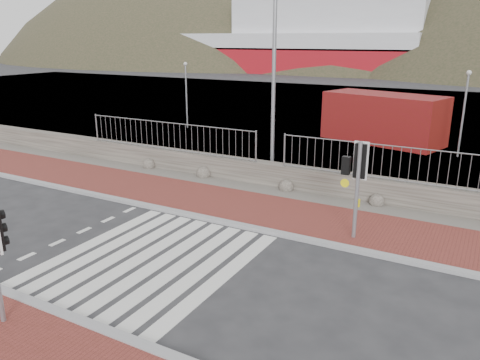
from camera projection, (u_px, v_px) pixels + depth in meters
The scene contains 15 objects.
ground at pixel (152, 259), 12.25m from camera, with size 220.00×220.00×0.00m, color #28282B.
sidewalk_far at pixel (236, 206), 16.01m from camera, with size 40.00×3.00×0.08m, color maroon.
kerb_near at pixel (60, 314), 9.72m from camera, with size 40.00×0.25×0.12m, color gray.
kerb_far at pixel (213, 220), 14.75m from camera, with size 40.00×0.25×0.12m, color gray.
zebra_crossing at pixel (152, 259), 12.25m from camera, with size 4.62×5.60×0.01m.
gravel_strip at pixel (262, 190), 17.69m from camera, with size 40.00×1.50×0.06m, color #59544C.
stone_wall at pixel (271, 174), 18.23m from camera, with size 40.00×0.60×0.90m, color #49443C.
railing at pixel (270, 141), 17.71m from camera, with size 18.07×0.07×1.22m.
quay at pixel (386, 114), 35.63m from camera, with size 120.00×40.00×0.50m, color #4C4C4F.
water at pixel (441, 80), 64.96m from camera, with size 220.00×50.00×0.05m, color #3F4C54.
ferry at pixel (292, 39), 78.96m from camera, with size 50.00×16.00×20.00m.
hills_backdrop at pixel (480, 194), 89.52m from camera, with size 254.00×90.00×100.00m.
traffic_signal_far at pixel (357, 170), 12.85m from camera, with size 0.68×0.25×2.87m.
streetlight at pixel (278, 56), 17.71m from camera, with size 1.84×0.26×8.67m.
shipping_container at pixel (383, 118), 25.67m from camera, with size 6.33×2.64×2.64m, color maroon.
Camera 1 is at (7.38, -8.63, 5.55)m, focal length 35.00 mm.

